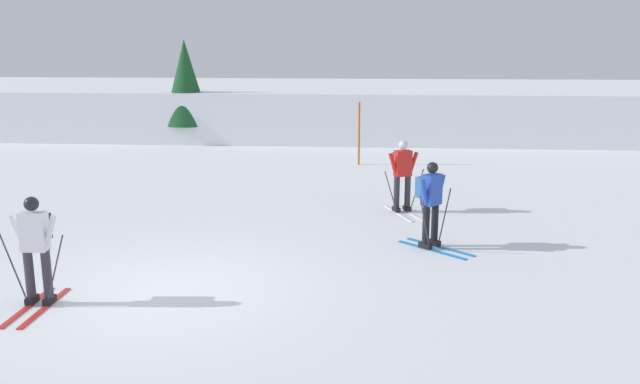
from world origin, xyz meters
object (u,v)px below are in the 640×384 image
Objects in this scene: skier_red at (402,172)px; skier_blue at (430,200)px; trail_marker_pole at (359,134)px; skier_white at (36,245)px; conifer_far_left at (186,83)px.

skier_red is 1.00× the size of skier_blue.
skier_red is at bearing -79.45° from trail_marker_pole.
skier_red is 0.84× the size of trail_marker_pole.
skier_white is 7.09m from skier_blue.
trail_marker_pole is at bearing 99.94° from skier_blue.
conifer_far_left is (-2.13, 16.43, 1.39)m from skier_white.
conifer_far_left is (-6.82, 4.24, 1.33)m from trail_marker_pole.
skier_white is 16.62m from conifer_far_left.
skier_blue is at bearing -57.35° from conifer_far_left.
trail_marker_pole is (-1.13, 6.04, 0.06)m from skier_red.
skier_blue is (6.24, 3.37, -0.00)m from skier_white.
skier_blue is 15.57m from conifer_far_left.
skier_red is 6.14m from trail_marker_pole.
skier_red is 0.43× the size of conifer_far_left.
skier_blue is at bearing -81.41° from skier_red.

